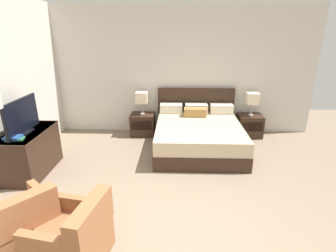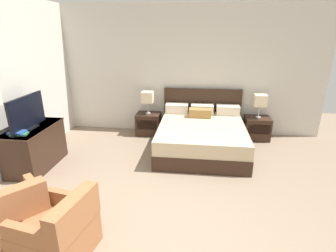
{
  "view_description": "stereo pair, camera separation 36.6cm",
  "coord_description": "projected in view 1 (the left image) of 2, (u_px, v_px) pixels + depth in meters",
  "views": [
    {
      "loc": [
        0.12,
        -2.08,
        2.29
      ],
      "look_at": [
        -0.02,
        2.14,
        0.75
      ],
      "focal_mm": 28.0,
      "sensor_mm": 36.0,
      "label": 1
    },
    {
      "loc": [
        0.48,
        -2.05,
        2.29
      ],
      "look_at": [
        -0.02,
        2.14,
        0.75
      ],
      "focal_mm": 28.0,
      "sensor_mm": 36.0,
      "label": 2
    }
  ],
  "objects": [
    {
      "name": "nightstand_right",
      "position": [
        249.0,
        126.0,
        5.99
      ],
      "size": [
        0.54,
        0.44,
        0.5
      ],
      "color": "#332116",
      "rests_on": "ground"
    },
    {
      "name": "armchair_by_window",
      "position": [
        20.0,
        226.0,
        2.85
      ],
      "size": [
        0.97,
        0.97,
        0.76
      ],
      "color": "#935B38",
      "rests_on": "ground"
    },
    {
      "name": "table_lamp_left",
      "position": [
        142.0,
        98.0,
        5.85
      ],
      "size": [
        0.26,
        0.26,
        0.51
      ],
      "color": "#B7B7BC",
      "rests_on": "nightstand_left"
    },
    {
      "name": "armchair_companion",
      "position": [
        73.0,
        240.0,
        2.67
      ],
      "size": [
        0.8,
        0.79,
        0.76
      ],
      "color": "#935B38",
      "rests_on": "ground"
    },
    {
      "name": "bed",
      "position": [
        198.0,
        134.0,
        5.37
      ],
      "size": [
        1.76,
        1.99,
        1.06
      ],
      "color": "#332116",
      "rests_on": "ground"
    },
    {
      "name": "tv",
      "position": [
        22.0,
        117.0,
        4.12
      ],
      "size": [
        0.18,
        0.89,
        0.56
      ],
      "color": "black",
      "rests_on": "dresser"
    },
    {
      "name": "book_blue_cover",
      "position": [
        13.0,
        137.0,
        3.92
      ],
      "size": [
        0.23,
        0.18,
        0.03
      ],
      "primitive_type": "cube",
      "rotation": [
        0.0,
        0.0,
        0.01
      ],
      "color": "#234C8E",
      "rests_on": "book_red_cover"
    },
    {
      "name": "nightstand_left",
      "position": [
        143.0,
        124.0,
        6.07
      ],
      "size": [
        0.54,
        0.44,
        0.5
      ],
      "color": "#332116",
      "rests_on": "ground"
    },
    {
      "name": "book_red_cover",
      "position": [
        15.0,
        139.0,
        3.93
      ],
      "size": [
        0.27,
        0.2,
        0.03
      ],
      "primitive_type": "cube",
      "rotation": [
        0.0,
        0.0,
        0.21
      ],
      "color": "#2D7042",
      "rests_on": "dresser"
    },
    {
      "name": "table_lamp_right",
      "position": [
        253.0,
        99.0,
        5.78
      ],
      "size": [
        0.26,
        0.26,
        0.51
      ],
      "color": "#B7B7BC",
      "rests_on": "nightstand_right"
    },
    {
      "name": "dresser",
      "position": [
        31.0,
        152.0,
        4.38
      ],
      "size": [
        0.57,
        1.12,
        0.75
      ],
      "color": "#332116",
      "rests_on": "ground"
    },
    {
      "name": "wall_back",
      "position": [
        172.0,
        71.0,
        5.94
      ],
      "size": [
        6.45,
        0.06,
        2.86
      ],
      "primitive_type": "cube",
      "color": "beige",
      "rests_on": "ground"
    }
  ]
}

